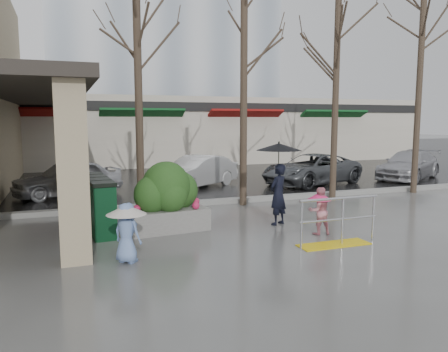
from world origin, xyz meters
TOP-DOWN VIEW (x-y plane):
  - ground at (0.00, 0.00)m, footprint 120.00×120.00m
  - street_asphalt at (0.00, 22.00)m, footprint 120.00×36.00m
  - curb at (0.00, 4.00)m, footprint 120.00×0.30m
  - canopy_slab at (-4.80, 8.00)m, footprint 2.80×18.00m
  - pillar_front at (-3.90, -0.50)m, footprint 0.55×0.55m
  - pillar_back at (-3.90, 6.00)m, footprint 0.55×0.55m
  - storefront_row at (2.00, 17.97)m, footprint 34.00×6.74m
  - office_tower at (4.00, 30.00)m, footprint 18.00×12.00m
  - handrail at (1.36, -1.20)m, footprint 1.90×0.50m
  - tree_west at (-2.00, 3.60)m, footprint 3.20×3.20m
  - tree_midwest at (1.20, 3.60)m, footprint 3.20×3.20m
  - tree_mideast at (4.50, 3.60)m, footprint 3.20×3.20m
  - tree_east at (8.00, 3.60)m, footprint 3.20×3.20m
  - woman at (1.02, 0.87)m, footprint 1.15×1.15m
  - child_pink at (1.48, -0.31)m, footprint 0.58×0.56m
  - child_blue at (-3.00, -0.84)m, footprint 0.75×0.75m
  - planter at (-1.76, 1.28)m, footprint 2.00×1.17m
  - news_boxes at (-3.33, 1.85)m, footprint 0.70×2.35m
  - car_a at (-3.95, 7.22)m, footprint 3.98×2.64m
  - car_b at (0.85, 7.54)m, footprint 3.93×3.21m
  - car_c at (5.55, 6.68)m, footprint 4.96×3.38m
  - car_d at (10.60, 6.66)m, footprint 4.66×3.63m

SIDE VIEW (x-z plane):
  - ground at x=0.00m, z-range 0.00..0.00m
  - street_asphalt at x=0.00m, z-range 0.00..0.01m
  - curb at x=0.00m, z-range 0.00..0.15m
  - handrail at x=1.36m, z-range -0.14..0.89m
  - child_pink at x=1.48m, z-range 0.07..1.17m
  - car_a at x=-3.95m, z-range 0.00..1.26m
  - car_b at x=0.85m, z-range 0.00..1.26m
  - car_c at x=5.55m, z-range 0.00..1.26m
  - car_d at x=10.60m, z-range 0.00..1.26m
  - news_boxes at x=-3.33m, z-range 0.00..1.29m
  - child_blue at x=-3.00m, z-range 0.13..1.27m
  - planter at x=-1.76m, z-range -0.04..1.64m
  - woman at x=1.02m, z-range 0.22..2.34m
  - pillar_front at x=-3.90m, z-range 0.00..3.50m
  - pillar_back at x=-3.90m, z-range 0.00..3.50m
  - storefront_row at x=2.00m, z-range 0.01..4.01m
  - canopy_slab at x=-4.80m, z-range 3.50..3.75m
  - tree_mideast at x=4.50m, z-range 1.61..8.11m
  - tree_west at x=-2.00m, z-range 1.68..8.48m
  - tree_midwest at x=1.20m, z-range 1.73..8.73m
  - tree_east at x=8.00m, z-range 1.78..8.98m
  - office_tower at x=4.00m, z-range 0.00..25.00m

